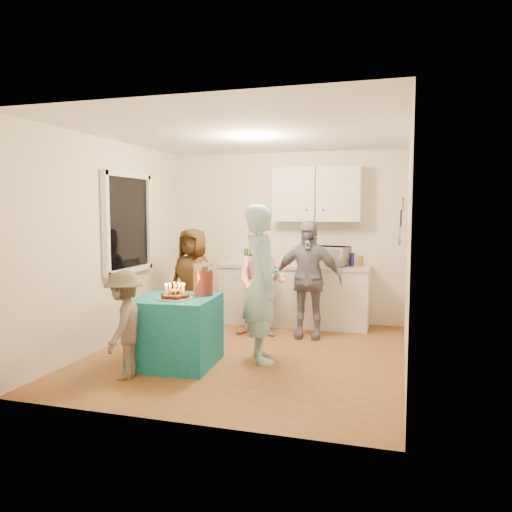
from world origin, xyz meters
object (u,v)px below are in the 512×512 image
(man_birthday, at_px, (262,283))
(woman_back_right, at_px, (307,279))
(counter, at_px, (294,296))
(woman_back_left, at_px, (193,281))
(microwave, at_px, (331,256))
(woman_back_center, at_px, (261,282))
(child_near_left, at_px, (124,325))
(party_table, at_px, (176,331))
(punch_jar, at_px, (203,280))

(man_birthday, relative_size, woman_back_right, 1.12)
(counter, bearing_deg, woman_back_right, -64.92)
(woman_back_left, bearing_deg, microwave, 33.23)
(woman_back_left, height_order, woman_back_center, woman_back_center)
(man_birthday, distance_m, woman_back_center, 1.15)
(man_birthday, distance_m, child_near_left, 1.57)
(microwave, distance_m, man_birthday, 1.96)
(party_table, xyz_separation_m, woman_back_right, (1.17, 1.61, 0.41))
(woman_back_left, xyz_separation_m, woman_back_center, (0.96, 0.10, 0.00))
(party_table, height_order, woman_back_left, woman_back_left)
(party_table, bearing_deg, microwave, 59.08)
(counter, bearing_deg, woman_back_left, -144.62)
(man_birthday, xyz_separation_m, woman_back_center, (-0.33, 1.09, -0.16))
(counter, relative_size, child_near_left, 1.98)
(woman_back_center, bearing_deg, man_birthday, -76.82)
(counter, bearing_deg, punch_jar, -105.86)
(woman_back_right, bearing_deg, counter, 113.13)
(counter, relative_size, woman_back_right, 1.39)
(party_table, xyz_separation_m, man_birthday, (0.87, 0.42, 0.51))
(woman_back_right, bearing_deg, woman_back_left, -174.88)
(party_table, height_order, punch_jar, punch_jar)
(counter, distance_m, woman_back_left, 1.57)
(man_birthday, height_order, woman_back_center, man_birthday)
(counter, xyz_separation_m, microwave, (0.54, 0.00, 0.62))
(man_birthday, bearing_deg, woman_back_center, -9.53)
(woman_back_left, relative_size, woman_back_center, 1.00)
(woman_back_left, bearing_deg, woman_back_right, 13.92)
(woman_back_center, xyz_separation_m, woman_back_right, (0.62, 0.10, 0.06))
(microwave, bearing_deg, punch_jar, -103.92)
(microwave, relative_size, woman_back_left, 0.35)
(counter, xyz_separation_m, party_table, (-0.84, -2.31, -0.05))
(child_near_left, bearing_deg, woman_back_right, 133.09)
(microwave, height_order, man_birthday, man_birthday)
(party_table, relative_size, child_near_left, 0.76)
(counter, height_order, punch_jar, punch_jar)
(man_birthday, height_order, woman_back_left, man_birthday)
(counter, xyz_separation_m, woman_back_left, (-1.25, -0.89, 0.31))
(punch_jar, xyz_separation_m, woman_back_right, (0.92, 1.41, -0.14))
(counter, xyz_separation_m, child_near_left, (-1.15, -2.86, 0.13))
(child_near_left, bearing_deg, party_table, 137.93)
(woman_back_center, distance_m, woman_back_right, 0.63)
(punch_jar, xyz_separation_m, man_birthday, (0.63, 0.22, -0.04))
(man_birthday, xyz_separation_m, child_near_left, (-1.18, -0.98, -0.33))
(woman_back_left, height_order, woman_back_right, woman_back_right)
(party_table, bearing_deg, child_near_left, -119.47)
(counter, height_order, party_table, counter)
(party_table, xyz_separation_m, child_near_left, (-0.31, -0.55, 0.18))
(woman_back_right, bearing_deg, woman_back_center, -173.09)
(microwave, distance_m, punch_jar, 2.39)
(counter, bearing_deg, child_near_left, -111.96)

